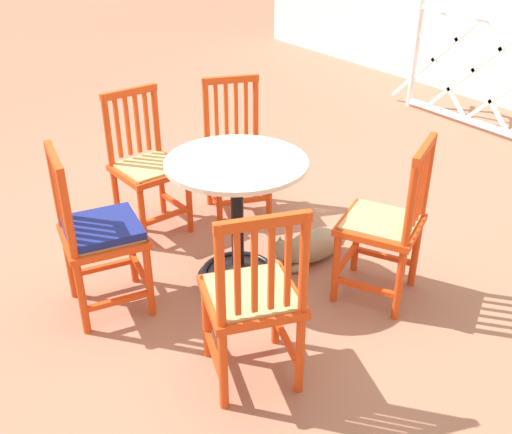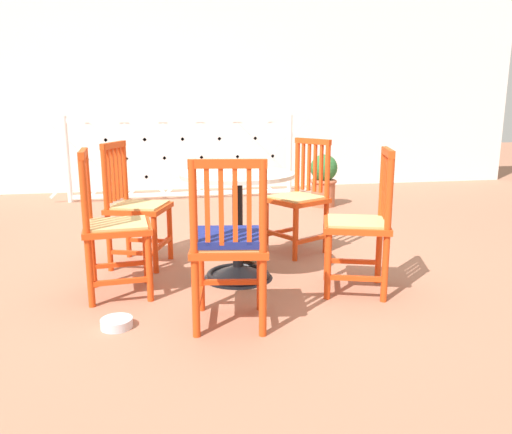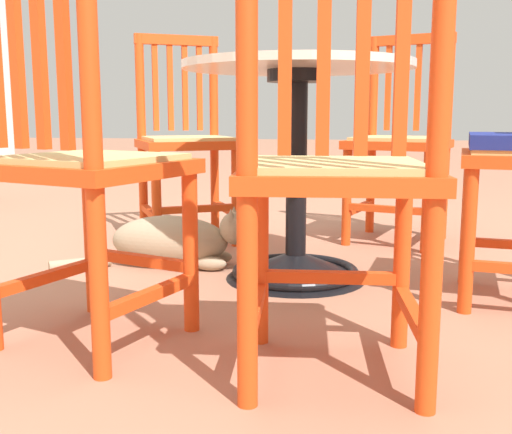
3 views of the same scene
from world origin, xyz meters
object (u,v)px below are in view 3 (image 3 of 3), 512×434
(orange_chair_by_planter, at_px, (400,144))
(orange_chair_at_corner, at_px, (82,168))
(cafe_table, at_px, (296,197))
(tabby_cat, at_px, (179,241))
(orange_chair_tucked_in, at_px, (337,177))
(orange_chair_facing_out, at_px, (186,143))

(orange_chair_by_planter, bearing_deg, orange_chair_at_corner, 149.60)
(cafe_table, bearing_deg, tabby_cat, 76.98)
(orange_chair_tucked_in, bearing_deg, tabby_cat, 33.71)
(cafe_table, distance_m, orange_chair_facing_out, 0.81)
(cafe_table, relative_size, orange_chair_at_corner, 0.83)
(orange_chair_at_corner, bearing_deg, orange_chair_tucked_in, -100.26)
(orange_chair_at_corner, bearing_deg, tabby_cat, -0.03)
(orange_chair_facing_out, bearing_deg, cafe_table, -136.79)
(orange_chair_facing_out, height_order, orange_chair_at_corner, same)
(orange_chair_by_planter, bearing_deg, cafe_table, 151.88)
(cafe_table, bearing_deg, orange_chair_tucked_in, -168.74)
(cafe_table, distance_m, tabby_cat, 0.49)
(orange_chair_by_planter, height_order, orange_chair_facing_out, same)
(orange_chair_by_planter, bearing_deg, tabby_cat, 126.77)
(tabby_cat, bearing_deg, cafe_table, -103.02)
(orange_chair_tucked_in, bearing_deg, orange_chair_by_planter, -8.45)
(orange_chair_facing_out, relative_size, orange_chair_tucked_in, 1.00)
(orange_chair_by_planter, relative_size, orange_chair_tucked_in, 1.00)
(orange_chair_facing_out, height_order, tabby_cat, orange_chair_facing_out)
(cafe_table, distance_m, orange_chair_tucked_in, 0.83)
(orange_chair_by_planter, distance_m, tabby_cat, 1.09)
(cafe_table, relative_size, orange_chair_facing_out, 0.83)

